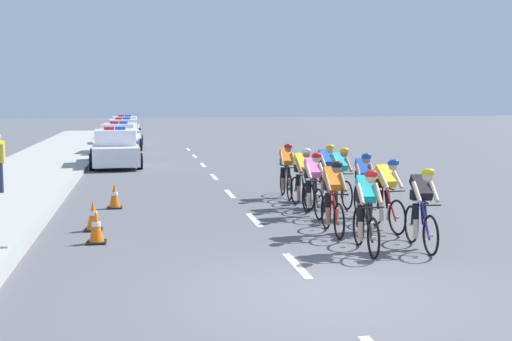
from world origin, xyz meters
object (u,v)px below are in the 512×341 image
at_px(cyclist_lead, 366,209).
at_px(cyclist_sixth, 363,184).
at_px(cyclist_eighth, 340,176).
at_px(traffic_cone_near, 93,216).
at_px(cyclist_fourth, 386,193).
at_px(police_car_nearest, 115,149).
at_px(traffic_cone_mid, 96,227).
at_px(police_car_third, 123,133).
at_px(cyclist_fifth, 313,183).
at_px(cyclist_seventh, 302,177).
at_px(police_car_second, 120,140).
at_px(traffic_cone_far, 114,196).
at_px(police_car_furthest, 125,128).
at_px(cyclist_tenth, 326,171).
at_px(cyclist_third, 333,196).
at_px(cyclist_second, 422,207).
at_px(cyclist_ninth, 286,170).

distance_m(cyclist_lead, cyclist_sixth, 3.34).
relative_size(cyclist_eighth, traffic_cone_near, 2.69).
height_order(cyclist_fourth, cyclist_sixth, same).
bearing_deg(cyclist_lead, traffic_cone_near, 150.67).
xyz_separation_m(police_car_nearest, traffic_cone_mid, (0.15, -13.92, -0.37)).
relative_size(cyclist_fourth, police_car_third, 0.38).
height_order(cyclist_fifth, cyclist_eighth, same).
height_order(cyclist_seventh, traffic_cone_mid, cyclist_seventh).
relative_size(cyclist_fifth, cyclist_seventh, 1.00).
bearing_deg(cyclist_fifth, traffic_cone_near, -171.40).
height_order(police_car_second, traffic_cone_far, police_car_second).
bearing_deg(police_car_furthest, cyclist_tenth, -77.76).
relative_size(cyclist_third, cyclist_tenth, 1.00).
distance_m(cyclist_tenth, police_car_third, 22.66).
bearing_deg(cyclist_fifth, cyclist_tenth, 66.31).
xyz_separation_m(cyclist_fifth, police_car_third, (-4.95, 24.13, -0.11)).
relative_size(police_car_furthest, traffic_cone_mid, 6.98).
bearing_deg(cyclist_sixth, cyclist_lead, -108.87).
bearing_deg(cyclist_eighth, cyclist_second, -89.50).
bearing_deg(cyclist_tenth, cyclist_second, -89.14).
bearing_deg(cyclist_eighth, cyclist_sixth, -87.94).
bearing_deg(police_car_nearest, cyclist_fourth, -66.37).
height_order(cyclist_lead, cyclist_eighth, same).
distance_m(cyclist_fourth, cyclist_ninth, 4.74).
bearing_deg(police_car_third, cyclist_lead, -79.83).
bearing_deg(cyclist_lead, traffic_cone_far, 130.27).
relative_size(cyclist_sixth, cyclist_tenth, 1.00).
height_order(cyclist_tenth, traffic_cone_far, cyclist_tenth).
xyz_separation_m(cyclist_third, cyclist_fourth, (1.22, 0.19, 0.00)).
bearing_deg(police_car_furthest, police_car_second, -90.00).
bearing_deg(cyclist_third, traffic_cone_near, 165.41).
distance_m(cyclist_sixth, police_car_nearest, 13.75).
bearing_deg(cyclist_tenth, traffic_cone_far, -176.48).
relative_size(cyclist_sixth, police_car_third, 0.38).
height_order(cyclist_fourth, traffic_cone_far, cyclist_fourth).
relative_size(cyclist_third, police_car_second, 0.38).
distance_m(cyclist_sixth, cyclist_tenth, 2.64).
bearing_deg(cyclist_lead, cyclist_third, 95.57).
xyz_separation_m(cyclist_lead, cyclist_fourth, (1.07, 1.72, 0.00)).
bearing_deg(cyclist_eighth, traffic_cone_near, -162.11).
distance_m(traffic_cone_near, traffic_cone_far, 2.69).
xyz_separation_m(cyclist_lead, cyclist_eighth, (1.03, 4.72, 0.00)).
bearing_deg(cyclist_fifth, cyclist_seventh, 87.38).
bearing_deg(cyclist_eighth, cyclist_ninth, 122.32).
bearing_deg(traffic_cone_near, cyclist_sixth, 3.58).
bearing_deg(traffic_cone_far, cyclist_eighth, -7.44).
distance_m(police_car_nearest, traffic_cone_near, 12.73).
height_order(cyclist_second, cyclist_eighth, same).
xyz_separation_m(cyclist_third, cyclist_tenth, (1.13, 4.26, 0.00)).
height_order(cyclist_second, police_car_third, police_car_third).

